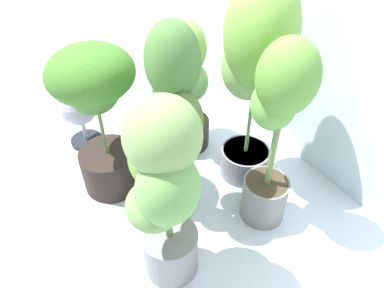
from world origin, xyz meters
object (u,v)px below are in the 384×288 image
at_px(potted_plant_back_left, 184,82).
at_px(potted_plant_center, 174,115).
at_px(potted_plant_front_left, 98,108).
at_px(potted_plant_back_center, 255,63).
at_px(potted_plant_front_right, 164,186).
at_px(potted_plant_back_right, 276,127).
at_px(floor_fan, 79,109).

distance_m(potted_plant_back_left, potted_plant_center, 0.50).
bearing_deg(potted_plant_front_left, potted_plant_back_left, 98.42).
bearing_deg(potted_plant_back_left, potted_plant_back_center, 20.72).
bearing_deg(potted_plant_center, potted_plant_front_right, -36.02).
bearing_deg(potted_plant_back_center, potted_plant_front_right, -64.57).
xyz_separation_m(potted_plant_back_right, potted_plant_center, (-0.25, -0.32, 0.03)).
relative_size(potted_plant_back_center, potted_plant_center, 1.10).
bearing_deg(floor_fan, potted_plant_back_center, 171.90).
height_order(potted_plant_back_left, potted_plant_back_right, potted_plant_back_right).
height_order(potted_plant_front_left, floor_fan, potted_plant_front_left).
bearing_deg(floor_fan, potted_plant_back_left, -172.95).
xyz_separation_m(potted_plant_back_center, floor_fan, (-0.67, -0.63, -0.40)).
xyz_separation_m(potted_plant_back_right, potted_plant_front_left, (-0.57, -0.52, -0.05)).
height_order(potted_plant_front_right, potted_plant_front_left, potted_plant_front_right).
xyz_separation_m(potted_plant_back_left, potted_plant_back_right, (0.64, 0.04, 0.11)).
bearing_deg(potted_plant_back_center, potted_plant_back_right, -20.87).
bearing_deg(potted_plant_center, floor_fan, -163.07).
bearing_deg(potted_plant_front_right, floor_fan, -179.10).
distance_m(potted_plant_front_right, potted_plant_back_center, 0.70).
xyz_separation_m(potted_plant_back_left, potted_plant_front_left, (0.07, -0.49, 0.06)).
height_order(potted_plant_front_right, potted_plant_center, potted_plant_center).
xyz_separation_m(potted_plant_back_left, potted_plant_center, (0.39, -0.28, 0.14)).
relative_size(potted_plant_back_right, potted_plant_center, 0.96).
height_order(potted_plant_front_left, potted_plant_center, potted_plant_center).
xyz_separation_m(potted_plant_front_left, potted_plant_center, (0.32, 0.21, 0.08)).
bearing_deg(floor_fan, potted_plant_center, 145.54).
bearing_deg(potted_plant_back_center, potted_plant_front_left, -115.24).
height_order(potted_plant_back_right, potted_plant_back_center, potted_plant_back_center).
distance_m(potted_plant_back_right, potted_plant_front_left, 0.77).
height_order(potted_plant_back_center, potted_plant_front_left, potted_plant_back_center).
relative_size(potted_plant_back_left, potted_plant_front_right, 0.88).
distance_m(potted_plant_back_left, potted_plant_front_right, 0.82).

